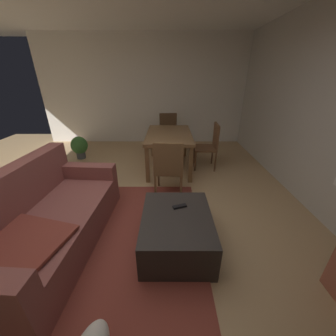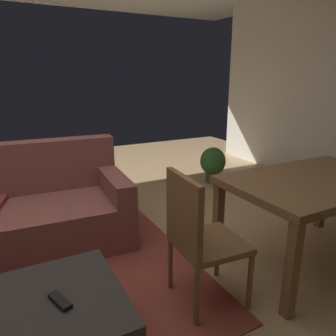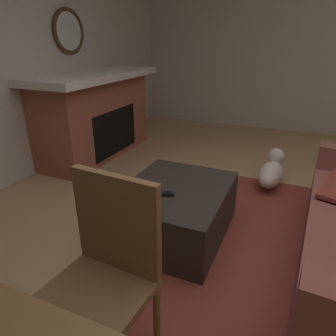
{
  "view_description": "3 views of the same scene",
  "coord_description": "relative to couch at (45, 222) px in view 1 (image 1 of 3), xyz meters",
  "views": [
    {
      "loc": [
        -1.93,
        -0.56,
        1.79
      ],
      "look_at": [
        -0.17,
        -0.56,
        0.96
      ],
      "focal_mm": 21.13,
      "sensor_mm": 36.0,
      "label": 1
    },
    {
      "loc": [
        -0.21,
        -2.13,
        1.51
      ],
      "look_at": [
        0.57,
        -0.64,
        1.02
      ],
      "focal_mm": 33.85,
      "sensor_mm": 36.0,
      "label": 2
    },
    {
      "loc": [
        1.69,
        0.11,
        1.45
      ],
      "look_at": [
        0.54,
        -0.39,
        0.92
      ],
      "focal_mm": 32.47,
      "sensor_mm": 36.0,
      "label": 3
    }
  ],
  "objects": [
    {
      "name": "couch",
      "position": [
        0.0,
        0.0,
        0.0
      ],
      "size": [
        1.99,
        1.04,
        0.92
      ],
      "color": "#8C4C47",
      "rests_on": "ground"
    },
    {
      "name": "dining_chair_west",
      "position": [
        1.04,
        -1.37,
        0.2
      ],
      "size": [
        0.47,
        0.47,
        0.93
      ],
      "color": "brown",
      "rests_on": "ground"
    },
    {
      "name": "ottoman_coffee_table",
      "position": [
        -0.01,
        -1.46,
        -0.11
      ],
      "size": [
        0.94,
        0.76,
        0.42
      ],
      "primitive_type": "cube",
      "color": "#2D2826",
      "rests_on": "ground"
    },
    {
      "name": "dining_chair_south",
      "position": [
        2.14,
        -2.21,
        0.2
      ],
      "size": [
        0.46,
        0.46,
        0.93
      ],
      "color": "brown",
      "rests_on": "ground"
    },
    {
      "name": "potted_plant",
      "position": [
        2.65,
        0.71,
        -0.02
      ],
      "size": [
        0.37,
        0.37,
        0.52
      ],
      "color": "#474C51",
      "rests_on": "ground"
    },
    {
      "name": "tv_remote",
      "position": [
        0.14,
        -1.49,
        0.11
      ],
      "size": [
        0.1,
        0.17,
        0.02
      ],
      "primitive_type": "cube",
      "rotation": [
        0.0,
        0.0,
        0.33
      ],
      "color": "black",
      "rests_on": "ottoman_coffee_table"
    },
    {
      "name": "dining_table",
      "position": [
        2.15,
        -1.38,
        0.34
      ],
      "size": [
        1.43,
        0.89,
        0.74
      ],
      "color": "brown",
      "rests_on": "ground"
    },
    {
      "name": "floor",
      "position": [
        0.21,
        -0.8,
        -0.32
      ],
      "size": [
        9.17,
        9.17,
        0.0
      ],
      "primitive_type": "plane",
      "color": "tan"
    },
    {
      "name": "wall_right_window_side",
      "position": [
        4.03,
        -0.8,
        1.07
      ],
      "size": [
        0.12,
        5.76,
        2.77
      ],
      "primitive_type": "cube",
      "color": "white",
      "rests_on": "ground"
    },
    {
      "name": "dining_chair_east",
      "position": [
        3.26,
        -1.37,
        0.2
      ],
      "size": [
        0.48,
        0.48,
        0.93
      ],
      "color": "#513823",
      "rests_on": "ground"
    },
    {
      "name": "area_rug",
      "position": [
        -0.01,
        -0.76,
        -0.31
      ],
      "size": [
        2.6,
        2.0,
        0.01
      ],
      "primitive_type": "cube",
      "color": "brown",
      "rests_on": "ground"
    }
  ]
}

